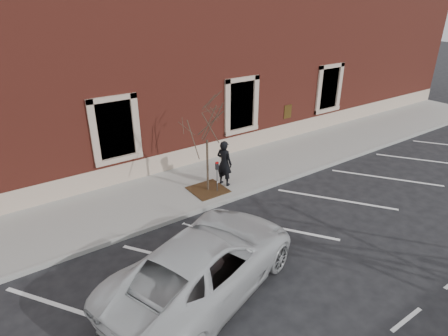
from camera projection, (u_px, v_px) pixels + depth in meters
ground at (233, 200)px, 14.11m from camera, size 120.00×120.00×0.00m
sidewalk_near at (208, 181)px, 15.38m from camera, size 40.00×3.50×0.15m
curb_near at (234, 199)px, 14.05m from camera, size 40.00×0.12×0.15m
parking_stripes at (272, 227)px, 12.48m from camera, size 28.00×4.40×0.01m
building_civic at (140, 64)px, 18.19m from camera, size 40.00×8.62×8.00m
man at (224, 163)px, 14.58m from camera, size 0.64×0.78×1.84m
parking_meter at (217, 171)px, 14.03m from camera, size 0.11×0.09×1.24m
tree_grate at (208, 190)px, 14.51m from camera, size 1.31×1.31×0.03m
sapling at (207, 125)px, 13.41m from camera, size 2.26×2.26×3.76m
white_truck at (205, 263)px, 9.56m from camera, size 6.39×4.50×1.62m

